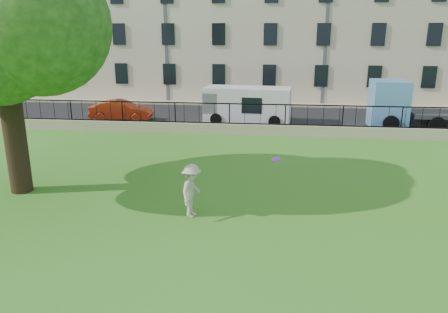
# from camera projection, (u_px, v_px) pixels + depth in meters

# --- Properties ---
(ground) EXTENTS (120.00, 120.00, 0.00)m
(ground) POSITION_uv_depth(u_px,v_px,m) (186.00, 230.00, 12.48)
(ground) COLOR #3B741B
(ground) RESTS_ON ground
(retaining_wall) EXTENTS (50.00, 0.40, 0.60)m
(retaining_wall) POSITION_uv_depth(u_px,v_px,m) (229.00, 129.00, 23.84)
(retaining_wall) COLOR gray
(retaining_wall) RESTS_ON ground
(iron_railing) EXTENTS (50.00, 0.05, 1.13)m
(iron_railing) POSITION_uv_depth(u_px,v_px,m) (229.00, 114.00, 23.60)
(iron_railing) COLOR black
(iron_railing) RESTS_ON retaining_wall
(street) EXTENTS (60.00, 9.00, 0.01)m
(street) POSITION_uv_depth(u_px,v_px,m) (237.00, 118.00, 28.41)
(street) COLOR black
(street) RESTS_ON ground
(sidewalk) EXTENTS (60.00, 1.40, 0.12)m
(sidewalk) POSITION_uv_depth(u_px,v_px,m) (243.00, 104.00, 33.35)
(sidewalk) COLOR gray
(sidewalk) RESTS_ON ground
(building_row) EXTENTS (56.40, 10.40, 13.80)m
(building_row) POSITION_uv_depth(u_px,v_px,m) (249.00, 13.00, 36.84)
(building_row) COLOR beige
(building_row) RESTS_ON ground
(man) EXTENTS (0.80, 1.17, 1.66)m
(man) POSITION_uv_depth(u_px,v_px,m) (192.00, 191.00, 13.22)
(man) COLOR #BBB098
(man) RESTS_ON ground
(frisbee) EXTENTS (0.31, 0.31, 0.12)m
(frisbee) POSITION_uv_depth(u_px,v_px,m) (276.00, 159.00, 13.15)
(frisbee) COLOR #A428E3
(red_sedan) EXTENTS (3.91, 1.51, 1.27)m
(red_sedan) POSITION_uv_depth(u_px,v_px,m) (121.00, 110.00, 27.44)
(red_sedan) COLOR #B03015
(red_sedan) RESTS_ON street
(white_van) EXTENTS (5.33, 2.47, 2.17)m
(white_van) POSITION_uv_depth(u_px,v_px,m) (248.00, 105.00, 26.68)
(white_van) COLOR silver
(white_van) RESTS_ON street
(blue_truck) EXTENTS (6.57, 2.48, 2.73)m
(blue_truck) POSITION_uv_depth(u_px,v_px,m) (429.00, 105.00, 25.07)
(blue_truck) COLOR #5790CC
(blue_truck) RESTS_ON street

